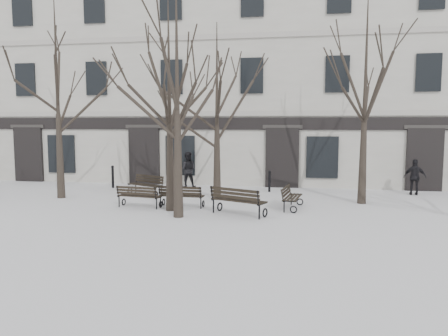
% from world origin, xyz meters
% --- Properties ---
extents(ground, '(100.00, 100.00, 0.00)m').
position_xyz_m(ground, '(0.00, 0.00, 0.00)').
color(ground, silver).
rests_on(ground, ground).
extents(building, '(40.40, 10.20, 11.40)m').
position_xyz_m(building, '(0.00, 12.96, 5.52)').
color(building, '#BBB8AD').
rests_on(building, ground).
extents(tree_1, '(5.21, 5.21, 7.44)m').
position_xyz_m(tree_1, '(-0.24, 1.60, 4.65)').
color(tree_1, black).
rests_on(tree_1, ground).
extents(tree_2, '(5.66, 5.66, 8.09)m').
position_xyz_m(tree_2, '(0.34, 0.58, 5.05)').
color(tree_2, black).
rests_on(tree_2, ground).
extents(tree_4, '(5.83, 5.83, 8.33)m').
position_xyz_m(tree_4, '(-5.54, 3.40, 5.21)').
color(tree_4, black).
rests_on(tree_4, ground).
extents(tree_5, '(4.98, 4.98, 7.11)m').
position_xyz_m(tree_5, '(0.99, 4.13, 4.44)').
color(tree_5, black).
rests_on(tree_5, ground).
extents(tree_6, '(5.69, 5.69, 8.13)m').
position_xyz_m(tree_6, '(6.74, 4.17, 5.08)').
color(tree_6, black).
rests_on(tree_6, ground).
extents(bench_1, '(1.71, 0.83, 0.83)m').
position_xyz_m(bench_1, '(-1.55, 1.91, 0.45)').
color(bench_1, black).
rests_on(bench_1, ground).
extents(bench_2, '(2.03, 1.43, 0.98)m').
position_xyz_m(bench_2, '(2.26, 1.18, 0.53)').
color(bench_2, black).
rests_on(bench_2, ground).
extents(bench_3, '(1.78, 1.31, 0.86)m').
position_xyz_m(bench_3, '(-2.27, 4.73, 0.47)').
color(bench_3, black).
rests_on(bench_3, ground).
extents(bench_4, '(1.69, 0.69, 0.83)m').
position_xyz_m(bench_4, '(-0.01, 2.22, 0.45)').
color(bench_4, black).
rests_on(bench_4, ground).
extents(bench_5, '(0.83, 1.71, 0.83)m').
position_xyz_m(bench_5, '(4.02, 2.66, 0.45)').
color(bench_5, black).
rests_on(bench_5, ground).
extents(bollard_a, '(0.14, 0.14, 1.09)m').
position_xyz_m(bollard_a, '(-4.56, 6.39, 0.59)').
color(bollard_a, black).
rests_on(bollard_a, ground).
extents(bollard_b, '(0.13, 0.13, 0.98)m').
position_xyz_m(bollard_b, '(2.99, 6.45, 0.52)').
color(bollard_b, black).
rests_on(bollard_b, ground).
extents(pedestrian_b, '(0.93, 0.78, 1.74)m').
position_xyz_m(pedestrian_b, '(-1.04, 7.16, 0.00)').
color(pedestrian_b, black).
rests_on(pedestrian_b, ground).
extents(pedestrian_c, '(0.96, 0.50, 1.57)m').
position_xyz_m(pedestrian_c, '(9.30, 6.65, 0.00)').
color(pedestrian_c, black).
rests_on(pedestrian_c, ground).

